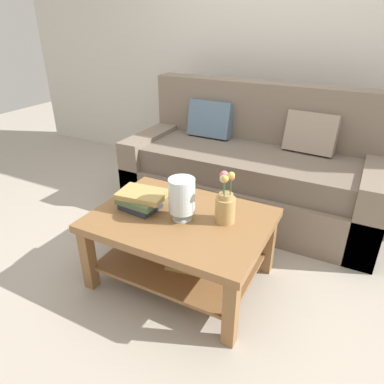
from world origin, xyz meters
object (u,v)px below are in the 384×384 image
object	(u,v)px
couch	(252,170)
glass_hurricane_vase	(182,197)
book_stack_main	(141,200)
flower_pitcher	(225,203)
coffee_table	(181,235)

from	to	relation	value
couch	glass_hurricane_vase	world-z (taller)	couch
book_stack_main	flower_pitcher	distance (m)	0.54
couch	glass_hurricane_vase	bearing A→B (deg)	-92.79
couch	flower_pitcher	xyz separation A→B (m)	(0.18, -1.05, 0.23)
book_stack_main	glass_hurricane_vase	world-z (taller)	glass_hurricane_vase
coffee_table	book_stack_main	bearing A→B (deg)	-174.98
book_stack_main	glass_hurricane_vase	bearing A→B (deg)	1.14
coffee_table	flower_pitcher	size ratio (longest dim) A/B	3.27
book_stack_main	flower_pitcher	world-z (taller)	flower_pitcher
couch	flower_pitcher	bearing A→B (deg)	-80.33
coffee_table	flower_pitcher	distance (m)	0.37
couch	flower_pitcher	distance (m)	1.09
couch	book_stack_main	size ratio (longest dim) A/B	6.69
couch	coffee_table	xyz separation A→B (m)	(-0.08, -1.13, -0.02)
glass_hurricane_vase	flower_pitcher	distance (m)	0.26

